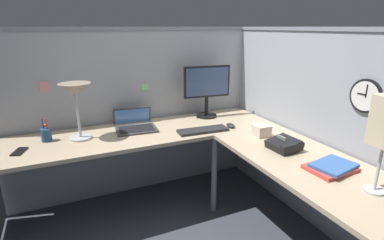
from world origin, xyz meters
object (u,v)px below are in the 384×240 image
at_px(desk_lamp_dome, 76,94).
at_px(tissue_box, 261,130).
at_px(laptop, 135,124).
at_px(office_phone, 284,145).
at_px(pen_cup, 46,135).
at_px(book_stack, 332,167).
at_px(keyboard, 203,130).
at_px(monitor, 207,87).
at_px(computer_mouse, 231,125).
at_px(wall_clock, 366,96).
at_px(cell_phone, 19,151).

bearing_deg(desk_lamp_dome, tissue_box, -21.53).
height_order(laptop, desk_lamp_dome, desk_lamp_dome).
relative_size(desk_lamp_dome, tissue_box, 3.71).
relative_size(office_phone, tissue_box, 1.77).
height_order(pen_cup, book_stack, pen_cup).
bearing_deg(keyboard, monitor, 62.86).
xyz_separation_m(laptop, office_phone, (0.86, -0.95, 0.01)).
xyz_separation_m(laptop, book_stack, (0.91, -1.32, -0.00)).
distance_m(monitor, pen_cup, 1.45).
distance_m(pen_cup, office_phone, 1.80).
height_order(office_phone, book_stack, office_phone).
height_order(keyboard, pen_cup, pen_cup).
xyz_separation_m(monitor, computer_mouse, (0.05, -0.38, -0.28)).
xyz_separation_m(keyboard, wall_clock, (0.72, -0.89, 0.42)).
bearing_deg(computer_mouse, desk_lamp_dome, 168.67).
relative_size(laptop, desk_lamp_dome, 0.91).
xyz_separation_m(monitor, cell_phone, (-1.61, -0.23, -0.29)).
relative_size(computer_mouse, desk_lamp_dome, 0.23).
bearing_deg(keyboard, wall_clock, -47.39).
distance_m(computer_mouse, pen_cup, 1.51).
xyz_separation_m(computer_mouse, tissue_box, (0.11, -0.28, 0.03)).
bearing_deg(office_phone, computer_mouse, 98.27).
height_order(cell_phone, book_stack, book_stack).
bearing_deg(laptop, cell_phone, -166.64).
bearing_deg(laptop, monitor, 1.84).
distance_m(laptop, desk_lamp_dome, 0.58).
relative_size(cell_phone, wall_clock, 0.65).
relative_size(laptop, wall_clock, 1.84).
relative_size(keyboard, desk_lamp_dome, 0.97).
bearing_deg(wall_clock, computer_mouse, 116.67).
distance_m(desk_lamp_dome, book_stack, 1.86).
bearing_deg(keyboard, tissue_box, -32.69).
bearing_deg(book_stack, computer_mouse, 98.15).
bearing_deg(desk_lamp_dome, computer_mouse, -11.33).
height_order(keyboard, desk_lamp_dome, desk_lamp_dome).
bearing_deg(computer_mouse, book_stack, -81.85).
bearing_deg(desk_lamp_dome, pen_cup, 167.69).
bearing_deg(computer_mouse, laptop, 155.29).
bearing_deg(desk_lamp_dome, wall_clock, -34.10).
bearing_deg(office_phone, monitor, 97.82).
bearing_deg(book_stack, desk_lamp_dome, 138.52).
bearing_deg(desk_lamp_dome, book_stack, -41.48).
xyz_separation_m(keyboard, office_phone, (0.36, -0.59, 0.03)).
bearing_deg(monitor, office_phone, -82.18).
xyz_separation_m(pen_cup, book_stack, (1.61, -1.27, -0.03)).
bearing_deg(book_stack, monitor, 97.86).
height_order(cell_phone, wall_clock, wall_clock).
relative_size(keyboard, book_stack, 1.41).
bearing_deg(desk_lamp_dome, cell_phone, -166.51).
relative_size(computer_mouse, tissue_box, 0.87).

